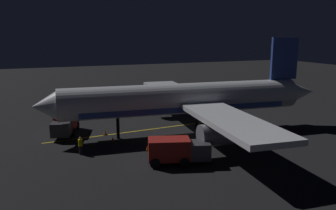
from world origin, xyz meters
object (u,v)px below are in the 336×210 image
baggage_truck (65,124)px  traffic_cone_under_wing (113,139)px  traffic_cone_near_left (105,133)px  airliner (189,100)px  traffic_cone_near_right (147,148)px  ground_crew_worker (80,146)px  catering_truck (176,151)px

baggage_truck → traffic_cone_under_wing: 6.68m
traffic_cone_near_left → traffic_cone_under_wing: (-2.85, -0.22, 0.00)m
airliner → traffic_cone_near_left: airliner is taller
traffic_cone_near_right → baggage_truck: bearing=36.8°
baggage_truck → traffic_cone_near_left: baggage_truck is taller
ground_crew_worker → airliner: bearing=-77.1°
airliner → ground_crew_worker: (-2.95, 12.90, -3.03)m
airliner → traffic_cone_near_left: 10.39m
ground_crew_worker → traffic_cone_under_wing: bearing=-53.1°
baggage_truck → catering_truck: bearing=-149.0°
baggage_truck → catering_truck: (-13.51, -8.11, -0.02)m
ground_crew_worker → traffic_cone_near_right: size_ratio=3.16×
baggage_truck → traffic_cone_under_wing: size_ratio=11.45×
airliner → traffic_cone_near_left: (2.75, 9.32, -3.67)m
airliner → traffic_cone_under_wing: (-0.09, 9.10, -3.67)m
airliner → baggage_truck: 14.57m
airliner → traffic_cone_near_right: 8.69m
baggage_truck → traffic_cone_near_left: (-2.12, -4.14, -0.96)m
catering_truck → traffic_cone_under_wing: catering_truck is taller
catering_truck → ground_crew_worker: size_ratio=3.34×
traffic_cone_near_left → airliner: bearing=-106.5°
baggage_truck → catering_truck: 15.76m
traffic_cone_near_left → traffic_cone_near_right: bearing=-158.9°
catering_truck → traffic_cone_near_left: (11.39, 3.96, -0.94)m
baggage_truck → traffic_cone_near_left: size_ratio=11.45×
ground_crew_worker → catering_truck: bearing=-127.0°
traffic_cone_near_right → traffic_cone_under_wing: size_ratio=1.00×
ground_crew_worker → traffic_cone_near_right: (-1.39, -6.32, -0.64)m
traffic_cone_near_right → traffic_cone_under_wing: same height
traffic_cone_near_right → catering_truck: bearing=-164.1°
traffic_cone_near_left → baggage_truck: bearing=63.0°
airliner → traffic_cone_near_left: bearing=73.5°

